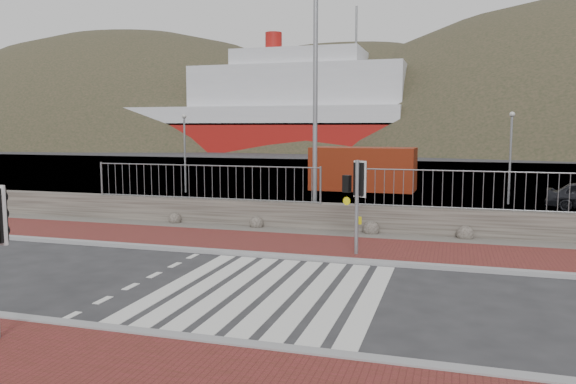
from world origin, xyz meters
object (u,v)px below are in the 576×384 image
(shipping_container, at_px, (363,169))
(streetlight, at_px, (319,76))
(ferry, at_px, (257,114))
(traffic_signal_far, at_px, (356,187))

(shipping_container, bearing_deg, streetlight, -87.21)
(ferry, bearing_deg, shipping_container, -64.02)
(ferry, height_order, shipping_container, ferry)
(ferry, height_order, traffic_signal_far, ferry)
(ferry, xyz_separation_m, streetlight, (23.77, -59.85, -0.20))
(traffic_signal_far, distance_m, streetlight, 5.81)
(shipping_container, bearing_deg, ferry, 117.32)
(traffic_signal_far, height_order, shipping_container, traffic_signal_far)
(streetlight, bearing_deg, traffic_signal_far, -47.20)
(shipping_container, bearing_deg, traffic_signal_far, -80.34)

